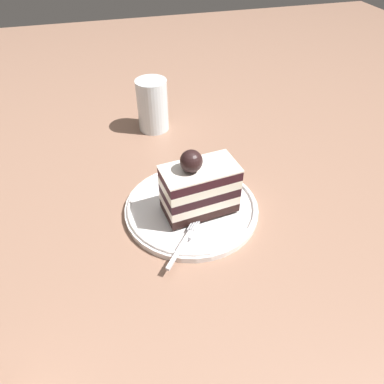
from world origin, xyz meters
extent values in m
plane|color=#8E6853|center=(0.00, 0.00, 0.00)|extent=(2.40, 2.40, 0.00)
cylinder|color=white|center=(0.00, -0.02, 0.01)|extent=(0.23, 0.23, 0.01)
torus|color=white|center=(0.00, -0.02, 0.01)|extent=(0.22, 0.22, 0.01)
cube|color=black|center=(-0.01, -0.03, 0.02)|extent=(0.08, 0.13, 0.02)
cube|color=white|center=(-0.01, -0.03, 0.04)|extent=(0.08, 0.13, 0.02)
cube|color=black|center=(-0.01, -0.03, 0.06)|extent=(0.08, 0.13, 0.02)
cube|color=white|center=(-0.01, -0.03, 0.07)|extent=(0.08, 0.13, 0.02)
cube|color=black|center=(-0.01, -0.03, 0.09)|extent=(0.08, 0.13, 0.02)
cube|color=white|center=(-0.01, -0.03, 0.10)|extent=(0.08, 0.13, 0.00)
sphere|color=black|center=(-0.02, -0.02, 0.12)|extent=(0.03, 0.03, 0.03)
cube|color=silver|center=(-0.10, 0.03, 0.02)|extent=(0.05, 0.05, 0.00)
cube|color=silver|center=(-0.07, 0.00, 0.02)|extent=(0.02, 0.02, 0.00)
cube|color=silver|center=(-0.06, -0.01, 0.02)|extent=(0.02, 0.02, 0.00)
cube|color=silver|center=(-0.06, -0.01, 0.02)|extent=(0.02, 0.02, 0.00)
cube|color=silver|center=(-0.05, -0.01, 0.02)|extent=(0.02, 0.02, 0.00)
cube|color=silver|center=(-0.05, -0.01, 0.02)|extent=(0.02, 0.02, 0.00)
cylinder|color=silver|center=(0.29, -0.01, 0.06)|extent=(0.07, 0.07, 0.12)
cylinder|color=orange|center=(0.29, -0.01, 0.03)|extent=(0.06, 0.06, 0.05)
camera|label=1|loc=(-0.43, 0.09, 0.43)|focal=33.23mm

